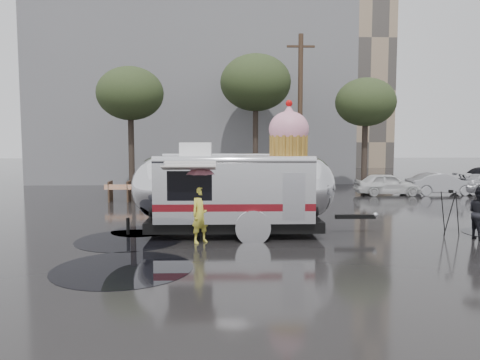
{
  "coord_description": "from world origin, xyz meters",
  "views": [
    {
      "loc": [
        -2.11,
        -12.99,
        3.1
      ],
      "look_at": [
        -1.48,
        1.93,
        1.76
      ],
      "focal_mm": 35.0,
      "sensor_mm": 36.0,
      "label": 1
    }
  ],
  "objects_px": {
    "person_left": "(201,214)",
    "tripod": "(450,208)",
    "airstream_trailer": "(237,187)",
    "person_right": "(480,213)"
  },
  "relations": [
    {
      "from": "person_left",
      "to": "person_right",
      "type": "xyz_separation_m",
      "value": [
        8.56,
        0.15,
        -0.04
      ]
    },
    {
      "from": "person_left",
      "to": "person_right",
      "type": "bearing_deg",
      "value": -37.22
    },
    {
      "from": "person_left",
      "to": "tripod",
      "type": "xyz_separation_m",
      "value": [
        7.95,
        0.82,
        0.0
      ]
    },
    {
      "from": "person_right",
      "to": "tripod",
      "type": "distance_m",
      "value": 0.9
    },
    {
      "from": "airstream_trailer",
      "to": "person_left",
      "type": "xyz_separation_m",
      "value": [
        -1.12,
        -1.19,
        -0.69
      ]
    },
    {
      "from": "person_right",
      "to": "tripod",
      "type": "bearing_deg",
      "value": 36.26
    },
    {
      "from": "person_left",
      "to": "tripod",
      "type": "bearing_deg",
      "value": -32.36
    },
    {
      "from": "airstream_trailer",
      "to": "person_left",
      "type": "bearing_deg",
      "value": -132.45
    },
    {
      "from": "person_right",
      "to": "person_left",
      "type": "bearing_deg",
      "value": 85.11
    },
    {
      "from": "airstream_trailer",
      "to": "person_left",
      "type": "height_order",
      "value": "airstream_trailer"
    }
  ]
}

